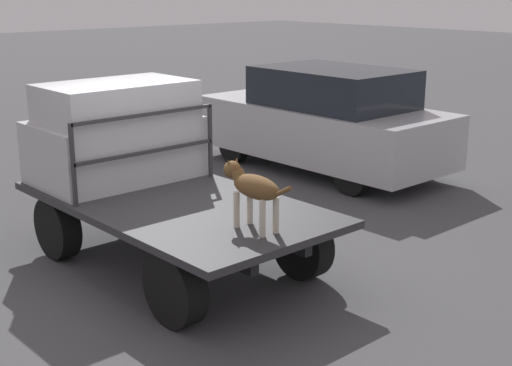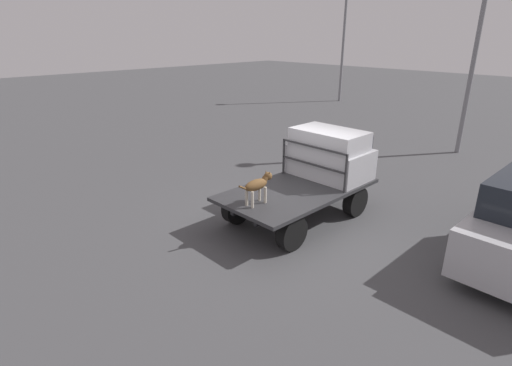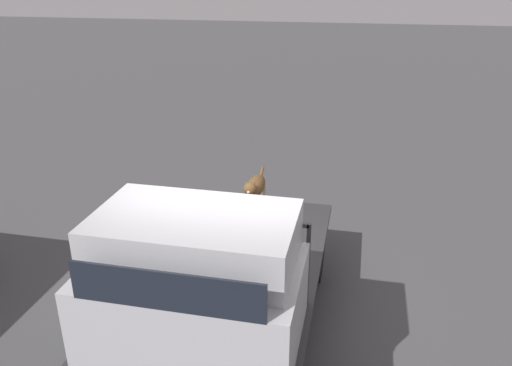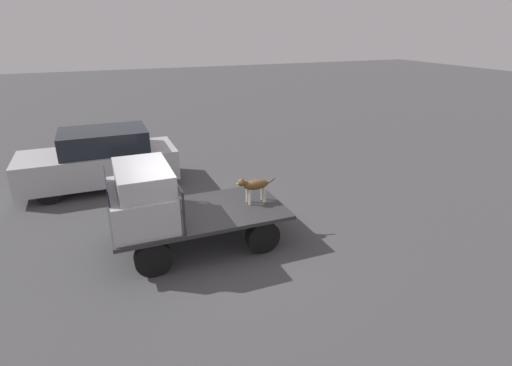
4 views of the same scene
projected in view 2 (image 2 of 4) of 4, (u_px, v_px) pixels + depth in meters
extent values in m
plane|color=#474749|center=(297.00, 219.00, 9.50)|extent=(80.00, 80.00, 0.00)
cylinder|color=black|center=(301.00, 183.00, 10.69)|extent=(0.73, 0.24, 0.73)
cylinder|color=black|center=(355.00, 201.00, 9.56)|extent=(0.73, 0.24, 0.73)
cylinder|color=black|center=(237.00, 208.00, 9.18)|extent=(0.73, 0.24, 0.73)
cylinder|color=black|center=(292.00, 233.00, 8.05)|extent=(0.73, 0.24, 0.73)
cube|color=black|center=(286.00, 191.00, 9.52)|extent=(3.43, 0.10, 0.18)
cube|color=black|center=(309.00, 199.00, 9.04)|extent=(3.43, 0.10, 0.18)
cube|color=#2D2D30|center=(298.00, 189.00, 9.23)|extent=(3.73, 2.00, 0.08)
cube|color=#B7B7BC|center=(330.00, 162.00, 9.87)|extent=(1.23, 1.88, 0.73)
cube|color=#B7B7BC|center=(329.00, 139.00, 9.60)|extent=(1.05, 1.73, 0.45)
cube|color=black|center=(346.00, 137.00, 10.08)|extent=(0.02, 1.54, 0.34)
cube|color=#2D2D30|center=(284.00, 156.00, 10.01)|extent=(0.04, 0.04, 0.90)
cube|color=#2D2D30|center=(346.00, 174.00, 8.78)|extent=(0.04, 0.04, 0.90)
cube|color=#2D2D30|center=(314.00, 147.00, 9.24)|extent=(0.04, 1.84, 0.04)
cube|color=#2D2D30|center=(313.00, 164.00, 9.39)|extent=(0.04, 1.84, 0.04)
cylinder|color=beige|center=(259.00, 193.00, 8.46)|extent=(0.06, 0.06, 0.36)
cylinder|color=beige|center=(265.00, 195.00, 8.35)|extent=(0.06, 0.06, 0.36)
cylinder|color=beige|center=(247.00, 197.00, 8.22)|extent=(0.06, 0.06, 0.36)
cylinder|color=beige|center=(252.00, 200.00, 8.11)|extent=(0.06, 0.06, 0.36)
ellipsoid|color=brown|center=(256.00, 185.00, 8.19)|extent=(0.60, 0.23, 0.23)
sphere|color=beige|center=(262.00, 185.00, 8.32)|extent=(0.10, 0.10, 0.10)
cylinder|color=brown|center=(265.00, 179.00, 8.34)|extent=(0.16, 0.13, 0.16)
sphere|color=brown|center=(268.00, 176.00, 8.39)|extent=(0.17, 0.17, 0.17)
cone|color=beige|center=(270.00, 176.00, 8.44)|extent=(0.10, 0.10, 0.10)
cone|color=brown|center=(266.00, 172.00, 8.39)|extent=(0.06, 0.08, 0.10)
cone|color=brown|center=(269.00, 173.00, 8.32)|extent=(0.06, 0.08, 0.10)
cylinder|color=brown|center=(244.00, 188.00, 7.96)|extent=(0.25, 0.04, 0.17)
cylinder|color=black|center=(468.00, 258.00, 7.29)|extent=(0.60, 0.20, 0.60)
cylinder|color=gray|center=(475.00, 54.00, 13.51)|extent=(0.16, 0.16, 6.91)
cylinder|color=gray|center=(343.00, 46.00, 24.60)|extent=(0.16, 0.16, 6.72)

